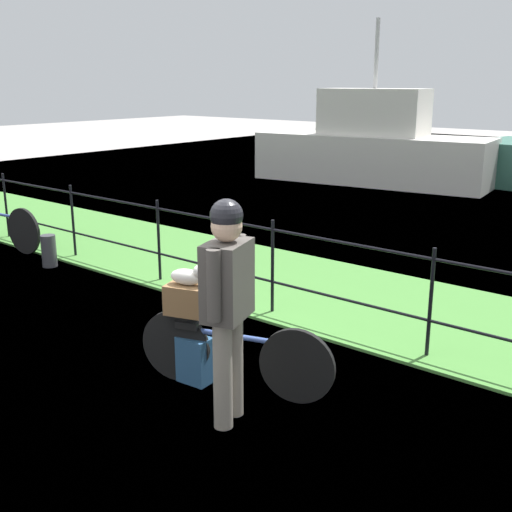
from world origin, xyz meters
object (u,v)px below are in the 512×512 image
(wooden_crate, at_px, (187,299))
(terrier_dog, at_px, (189,276))
(moored_boat_near, at_px, (372,148))
(bicycle_parked, at_px, (1,225))
(bicycle_main, at_px, (232,353))
(cyclist_person, at_px, (227,293))
(backpack_on_paving, at_px, (195,360))
(mooring_bollard, at_px, (49,251))

(wooden_crate, height_order, terrier_dog, terrier_dog)
(moored_boat_near, bearing_deg, bicycle_parked, -96.61)
(bicycle_main, relative_size, cyclist_person, 0.96)
(cyclist_person, xyz_separation_m, bicycle_parked, (-5.99, 1.57, -0.64))
(bicycle_parked, bearing_deg, terrier_dog, -13.77)
(terrier_dog, bearing_deg, backpack_on_paving, 68.95)
(mooring_bollard, height_order, moored_boat_near, moored_boat_near)
(moored_boat_near, bearing_deg, backpack_on_paving, -67.81)
(wooden_crate, xyz_separation_m, mooring_bollard, (-3.94, 1.22, -0.52))
(backpack_on_paving, height_order, bicycle_parked, bicycle_parked)
(wooden_crate, bearing_deg, terrier_dog, 17.94)
(terrier_dog, xyz_separation_m, backpack_on_paving, (0.01, 0.03, -0.74))
(backpack_on_paving, distance_m, moored_boat_near, 11.36)
(bicycle_main, distance_m, mooring_bollard, 4.45)
(backpack_on_paving, distance_m, mooring_bollard, 4.14)
(terrier_dog, distance_m, bicycle_parked, 5.53)
(mooring_bollard, bearing_deg, wooden_crate, -17.20)
(mooring_bollard, bearing_deg, bicycle_parked, 175.93)
(mooring_bollard, relative_size, moored_boat_near, 0.07)
(cyclist_person, relative_size, backpack_on_paving, 4.21)
(terrier_dog, height_order, cyclist_person, cyclist_person)
(mooring_bollard, relative_size, bicycle_parked, 0.26)
(wooden_crate, distance_m, terrier_dog, 0.20)
(terrier_dog, bearing_deg, bicycle_parked, 166.23)
(cyclist_person, bearing_deg, bicycle_parked, 165.31)
(cyclist_person, xyz_separation_m, mooring_bollard, (-4.61, 1.47, -0.78))
(terrier_dog, height_order, mooring_bollard, terrier_dog)
(moored_boat_near, bearing_deg, bicycle_main, -66.07)
(bicycle_main, xyz_separation_m, cyclist_person, (0.30, -0.38, 0.67))
(mooring_bollard, height_order, bicycle_parked, bicycle_parked)
(mooring_bollard, bearing_deg, backpack_on_paving, -16.61)
(wooden_crate, xyz_separation_m, cyclist_person, (0.67, -0.25, 0.26))
(bicycle_main, distance_m, cyclist_person, 0.83)
(mooring_bollard, distance_m, moored_boat_near, 9.34)
(mooring_bollard, bearing_deg, moored_boat_near, 91.91)
(cyclist_person, bearing_deg, moored_boat_near, 114.53)
(cyclist_person, distance_m, mooring_bollard, 4.90)
(bicycle_main, relative_size, moored_boat_near, 0.27)
(bicycle_main, height_order, wooden_crate, wooden_crate)
(cyclist_person, xyz_separation_m, backpack_on_paving, (-0.64, 0.29, -0.80))
(mooring_bollard, xyz_separation_m, bicycle_parked, (-1.38, 0.10, 0.14))
(backpack_on_paving, bearing_deg, cyclist_person, 151.10)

